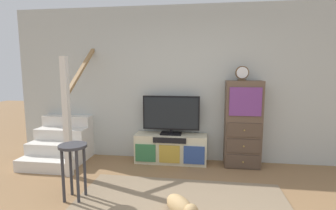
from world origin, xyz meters
The scene contains 8 objects.
back_wall centered at (0.00, 2.46, 1.35)m, with size 6.40×0.12×2.70m, color #B2B7B2.
media_console centered at (-0.30, 2.19, 0.25)m, with size 1.23×0.38×0.50m.
television centered at (-0.30, 2.22, 0.85)m, with size 0.97×0.22×0.67m.
side_cabinet centered at (0.90, 2.20, 0.71)m, with size 0.58×0.38×1.43m.
desk_clock centered at (0.85, 2.19, 1.55)m, with size 0.21×0.08×0.24m.
staircase centered at (-2.24, 2.20, 0.37)m, with size 1.00×1.36×2.20m.
bar_stool_near centered at (-1.32, 0.76, 0.52)m, with size 0.34×0.34×0.70m.
dog centered at (0.03, 0.55, 0.12)m, with size 0.44×0.47×0.23m.
Camera 1 is at (0.25, -2.06, 1.60)m, focal length 27.29 mm.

